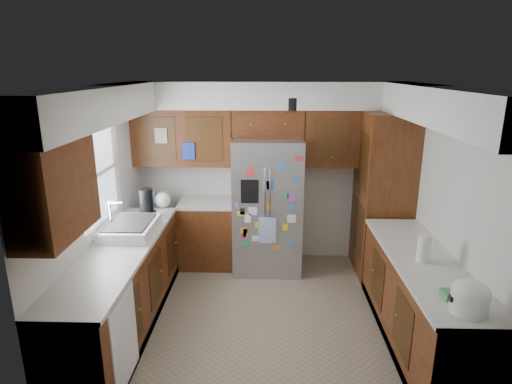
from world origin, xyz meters
TOP-DOWN VIEW (x-y plane):
  - floor at (0.00, 0.00)m, footprint 3.60×3.60m
  - room_shell at (-0.11, 0.36)m, footprint 3.64×3.24m
  - left_counter_run at (-1.36, 0.03)m, footprint 1.36×3.20m
  - right_counter_run at (1.50, -0.47)m, footprint 0.63×2.25m
  - pantry at (1.50, 1.15)m, footprint 0.60×0.90m
  - fridge at (-0.00, 1.20)m, footprint 0.90×0.79m
  - bridge_cabinet at (0.00, 1.43)m, footprint 0.96×0.34m
  - fridge_top_items at (0.05, 1.38)m, footprint 0.82×0.34m
  - sink_assembly at (-1.50, 0.10)m, footprint 0.52×0.70m
  - left_counter_clutter at (-1.44, 0.82)m, footprint 0.35×0.92m
  - rice_cooker at (1.50, -1.38)m, footprint 0.28×0.27m
  - paper_towel at (1.46, -0.52)m, footprint 0.12×0.12m

SIDE VIEW (x-z plane):
  - floor at x=0.00m, z-range 0.00..0.00m
  - right_counter_run at x=1.50m, z-range -0.04..0.88m
  - left_counter_run at x=-1.36m, z-range -0.03..0.89m
  - fridge at x=0.00m, z-range 0.00..1.80m
  - sink_assembly at x=-1.50m, z-range 0.80..1.17m
  - rice_cooker at x=1.50m, z-range 0.92..1.17m
  - left_counter_clutter at x=-1.44m, z-range 0.86..1.24m
  - paper_towel at x=1.46m, z-range 0.92..1.18m
  - pantry at x=1.50m, z-range 0.00..2.15m
  - room_shell at x=-0.11m, z-range 0.56..3.08m
  - bridge_cabinet at x=0.00m, z-range 1.80..2.15m
  - fridge_top_items at x=0.05m, z-range 2.14..2.39m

